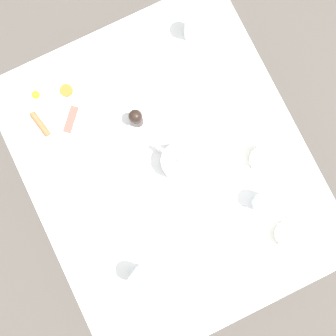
{
  "coord_description": "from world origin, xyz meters",
  "views": [
    {
      "loc": [
        -0.04,
        -0.09,
        1.98
      ],
      "look_at": [
        0.0,
        0.0,
        0.79
      ],
      "focal_mm": 35.0,
      "sensor_mm": 36.0,
      "label": 1
    }
  ],
  "objects_px": {
    "breakfast_plate": "(54,108)",
    "water_glass_tall": "(194,26)",
    "fork_spare": "(221,208)",
    "salt_grinder": "(136,118)",
    "wine_glass_spare": "(139,279)",
    "water_glass_short": "(265,203)",
    "spoon_for_tea": "(144,63)",
    "fork_by_plate": "(104,179)",
    "teacup_with_saucer_left": "(262,158)",
    "teapot_near": "(178,162)",
    "napkin_folded": "(218,70)",
    "knife_by_plate": "(233,281)",
    "teacup_with_saucer_right": "(288,234)"
  },
  "relations": [
    {
      "from": "breakfast_plate",
      "to": "water_glass_tall",
      "type": "bearing_deg",
      "value": 3.45
    },
    {
      "from": "breakfast_plate",
      "to": "water_glass_tall",
      "type": "xyz_separation_m",
      "value": [
        0.6,
        0.04,
        0.05
      ]
    },
    {
      "from": "teapot_near",
      "to": "fork_spare",
      "type": "bearing_deg",
      "value": -11.26
    },
    {
      "from": "water_glass_tall",
      "to": "fork_by_plate",
      "type": "bearing_deg",
      "value": -146.54
    },
    {
      "from": "water_glass_short",
      "to": "knife_by_plate",
      "type": "distance_m",
      "value": 0.31
    },
    {
      "from": "teacup_with_saucer_right",
      "to": "knife_by_plate",
      "type": "distance_m",
      "value": 0.26
    },
    {
      "from": "breakfast_plate",
      "to": "water_glass_short",
      "type": "distance_m",
      "value": 0.85
    },
    {
      "from": "fork_by_plate",
      "to": "fork_spare",
      "type": "distance_m",
      "value": 0.45
    },
    {
      "from": "teacup_with_saucer_left",
      "to": "napkin_folded",
      "type": "relative_size",
      "value": 0.86
    },
    {
      "from": "napkin_folded",
      "to": "spoon_for_tea",
      "type": "distance_m",
      "value": 0.28
    },
    {
      "from": "fork_by_plate",
      "to": "wine_glass_spare",
      "type": "bearing_deg",
      "value": -94.19
    },
    {
      "from": "teapot_near",
      "to": "salt_grinder",
      "type": "bearing_deg",
      "value": 168.63
    },
    {
      "from": "breakfast_plate",
      "to": "spoon_for_tea",
      "type": "height_order",
      "value": "breakfast_plate"
    },
    {
      "from": "water_glass_short",
      "to": "knife_by_plate",
      "type": "xyz_separation_m",
      "value": [
        -0.22,
        -0.21,
        -0.06
      ]
    },
    {
      "from": "water_glass_tall",
      "to": "water_glass_short",
      "type": "height_order",
      "value": "water_glass_tall"
    },
    {
      "from": "breakfast_plate",
      "to": "wine_glass_spare",
      "type": "xyz_separation_m",
      "value": [
        0.03,
        -0.7,
        0.06
      ]
    },
    {
      "from": "water_glass_short",
      "to": "spoon_for_tea",
      "type": "bearing_deg",
      "value": 103.25
    },
    {
      "from": "teacup_with_saucer_left",
      "to": "fork_by_plate",
      "type": "height_order",
      "value": "teacup_with_saucer_left"
    },
    {
      "from": "water_glass_short",
      "to": "salt_grinder",
      "type": "bearing_deg",
      "value": 120.44
    },
    {
      "from": "salt_grinder",
      "to": "spoon_for_tea",
      "type": "bearing_deg",
      "value": 57.66
    },
    {
      "from": "teacup_with_saucer_left",
      "to": "salt_grinder",
      "type": "bearing_deg",
      "value": 136.67
    },
    {
      "from": "water_glass_tall",
      "to": "fork_spare",
      "type": "bearing_deg",
      "value": -107.25
    },
    {
      "from": "napkin_folded",
      "to": "teapot_near",
      "type": "bearing_deg",
      "value": -139.21
    },
    {
      "from": "salt_grinder",
      "to": "knife_by_plate",
      "type": "relative_size",
      "value": 0.6
    },
    {
      "from": "napkin_folded",
      "to": "fork_spare",
      "type": "height_order",
      "value": "napkin_folded"
    },
    {
      "from": "water_glass_short",
      "to": "wine_glass_spare",
      "type": "distance_m",
      "value": 0.51
    },
    {
      "from": "teacup_with_saucer_left",
      "to": "salt_grinder",
      "type": "relative_size",
      "value": 1.45
    },
    {
      "from": "water_glass_tall",
      "to": "water_glass_short",
      "type": "distance_m",
      "value": 0.69
    },
    {
      "from": "breakfast_plate",
      "to": "napkin_folded",
      "type": "relative_size",
      "value": 1.7
    },
    {
      "from": "breakfast_plate",
      "to": "napkin_folded",
      "type": "height_order",
      "value": "breakfast_plate"
    },
    {
      "from": "teacup_with_saucer_right",
      "to": "water_glass_tall",
      "type": "xyz_separation_m",
      "value": [
        0.03,
        0.83,
        0.03
      ]
    },
    {
      "from": "teapot_near",
      "to": "napkin_folded",
      "type": "distance_m",
      "value": 0.39
    },
    {
      "from": "breakfast_plate",
      "to": "fork_by_plate",
      "type": "bearing_deg",
      "value": -80.04
    },
    {
      "from": "teapot_near",
      "to": "salt_grinder",
      "type": "relative_size",
      "value": 1.81
    },
    {
      "from": "napkin_folded",
      "to": "knife_by_plate",
      "type": "xyz_separation_m",
      "value": [
        -0.3,
        -0.73,
        -0.0
      ]
    },
    {
      "from": "teapot_near",
      "to": "napkin_folded",
      "type": "xyz_separation_m",
      "value": [
        0.29,
        0.25,
        -0.05
      ]
    },
    {
      "from": "teapot_near",
      "to": "napkin_folded",
      "type": "relative_size",
      "value": 1.07
    },
    {
      "from": "teacup_with_saucer_left",
      "to": "knife_by_plate",
      "type": "height_order",
      "value": "teacup_with_saucer_left"
    },
    {
      "from": "water_glass_short",
      "to": "breakfast_plate",
      "type": "bearing_deg",
      "value": 129.48
    },
    {
      "from": "teacup_with_saucer_left",
      "to": "wine_glass_spare",
      "type": "relative_size",
      "value": 1.14
    },
    {
      "from": "teapot_near",
      "to": "water_glass_short",
      "type": "xyz_separation_m",
      "value": [
        0.21,
        -0.26,
        0.01
      ]
    },
    {
      "from": "breakfast_plate",
      "to": "fork_by_plate",
      "type": "xyz_separation_m",
      "value": [
        0.06,
        -0.32,
        -0.01
      ]
    },
    {
      "from": "knife_by_plate",
      "to": "fork_spare",
      "type": "distance_m",
      "value": 0.26
    },
    {
      "from": "water_glass_short",
      "to": "fork_by_plate",
      "type": "relative_size",
      "value": 0.73
    },
    {
      "from": "water_glass_tall",
      "to": "wine_glass_spare",
      "type": "distance_m",
      "value": 0.93
    },
    {
      "from": "water_glass_tall",
      "to": "knife_by_plate",
      "type": "xyz_separation_m",
      "value": [
        -0.28,
        -0.9,
        -0.06
      ]
    },
    {
      "from": "fork_spare",
      "to": "salt_grinder",
      "type": "bearing_deg",
      "value": 107.78
    },
    {
      "from": "fork_by_plate",
      "to": "spoon_for_tea",
      "type": "bearing_deg",
      "value": 45.57
    },
    {
      "from": "teacup_with_saucer_left",
      "to": "spoon_for_tea",
      "type": "height_order",
      "value": "teacup_with_saucer_left"
    },
    {
      "from": "knife_by_plate",
      "to": "napkin_folded",
      "type": "bearing_deg",
      "value": 67.43
    }
  ]
}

